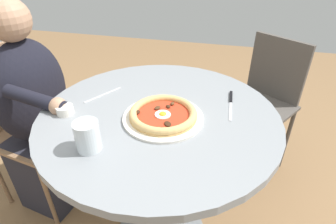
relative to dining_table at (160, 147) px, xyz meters
name	(u,v)px	position (x,y,z in m)	size (l,w,h in m)	color
dining_table	(160,147)	(0.00, 0.00, 0.00)	(0.91, 0.91, 0.76)	gray
pizza_on_plate	(163,115)	(0.03, 0.02, 0.19)	(0.30, 0.30, 0.04)	white
water_glass	(88,138)	(0.25, -0.16, 0.21)	(0.08, 0.08, 0.10)	silver
steak_knife	(231,101)	(-0.15, 0.26, 0.17)	(0.22, 0.02, 0.01)	silver
ramekin_capers	(65,110)	(0.08, -0.34, 0.19)	(0.06, 0.06, 0.03)	white
fork_utensil	(103,95)	(-0.08, -0.26, 0.17)	(0.16, 0.10, 0.00)	#BCBCC1
diner_person	(41,126)	(-0.12, -0.66, -0.08)	(0.44, 0.48, 1.13)	#282833
cafe_chair_diner	(20,117)	(-0.14, -0.80, -0.07)	(0.45, 0.45, 0.88)	#957050
cafe_chair_spare_near	(264,95)	(-0.69, 0.46, -0.07)	(0.53, 0.53, 0.84)	#504A45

